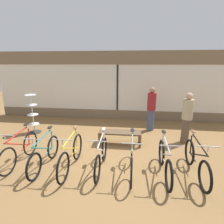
% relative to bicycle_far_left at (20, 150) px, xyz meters
% --- Properties ---
extents(ground_plane, '(24.00, 24.00, 0.00)m').
position_rel_bicycle_far_left_xyz_m(ground_plane, '(2.26, 0.54, -0.39)').
color(ground_plane, olive).
extents(shop_back_wall, '(12.00, 0.08, 3.20)m').
position_rel_bicycle_far_left_xyz_m(shop_back_wall, '(2.26, 4.29, 1.25)').
color(shop_back_wall, '#7A664C').
rests_on(shop_back_wall, ground_plane).
extents(bicycle_far_left, '(0.46, 1.71, 1.03)m').
position_rel_bicycle_far_left_xyz_m(bicycle_far_left, '(0.00, 0.00, 0.00)').
color(bicycle_far_left, black).
rests_on(bicycle_far_left, ground_plane).
extents(bicycle_left, '(0.46, 1.66, 1.01)m').
position_rel_bicycle_far_left_xyz_m(bicycle_left, '(0.75, -0.10, -0.02)').
color(bicycle_left, black).
rests_on(bicycle_left, ground_plane).
extents(bicycle_center_left, '(0.46, 1.78, 1.05)m').
position_rel_bicycle_far_left_xyz_m(bicycle_center_left, '(1.47, -0.10, 0.01)').
color(bicycle_center_left, black).
rests_on(bicycle_center_left, ground_plane).
extents(bicycle_center, '(0.46, 1.65, 1.01)m').
position_rel_bicycle_far_left_xyz_m(bicycle_center, '(2.24, -0.03, -0.02)').
color(bicycle_center, black).
rests_on(bicycle_center, ground_plane).
extents(bicycle_center_right, '(0.46, 1.72, 1.02)m').
position_rel_bicycle_far_left_xyz_m(bicycle_center_right, '(3.01, -0.07, -0.00)').
color(bicycle_center_right, black).
rests_on(bicycle_center_right, ground_plane).
extents(bicycle_right, '(0.46, 1.70, 1.03)m').
position_rel_bicycle_far_left_xyz_m(bicycle_right, '(3.80, -0.09, -0.01)').
color(bicycle_right, black).
rests_on(bicycle_right, ground_plane).
extents(bicycle_far_right, '(0.46, 1.76, 1.03)m').
position_rel_bicycle_far_left_xyz_m(bicycle_far_right, '(4.55, -0.01, -0.01)').
color(bicycle_far_right, black).
rests_on(bicycle_far_right, ground_plane).
extents(accessory_rack, '(0.48, 0.48, 1.61)m').
position_rel_bicycle_far_left_xyz_m(accessory_rack, '(-0.84, 2.12, 0.27)').
color(accessory_rack, '#333333').
rests_on(accessory_rack, ground_plane).
extents(display_bench, '(1.40, 0.44, 0.46)m').
position_rel_bicycle_far_left_xyz_m(display_bench, '(2.60, 1.46, -0.02)').
color(display_bench, brown).
rests_on(display_bench, ground_plane).
extents(customer_near_rack, '(0.48, 0.48, 1.74)m').
position_rel_bicycle_far_left_xyz_m(customer_near_rack, '(4.81, 1.88, 0.53)').
color(customer_near_rack, brown).
rests_on(customer_near_rack, ground_plane).
extents(customer_by_window, '(0.46, 0.46, 1.77)m').
position_rel_bicycle_far_left_xyz_m(customer_by_window, '(3.74, 2.91, 0.54)').
color(customer_by_window, '#424C6B').
rests_on(customer_by_window, ground_plane).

